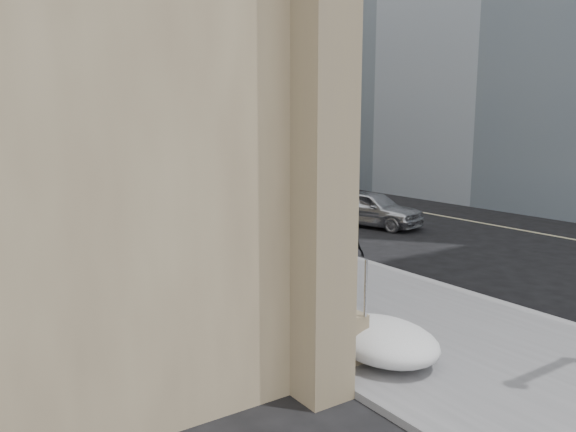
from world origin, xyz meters
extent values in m
plane|color=black|center=(0.00, 0.00, 0.00)|extent=(140.00, 140.00, 0.00)
cube|color=#5B5A5D|center=(0.00, 10.00, 0.06)|extent=(5.00, 80.00, 0.12)
cube|color=slate|center=(2.62, 10.00, 0.06)|extent=(0.24, 80.00, 0.12)
cube|color=#BFB78C|center=(10.50, 10.00, 0.01)|extent=(0.15, 70.00, 0.01)
cube|color=#867656|center=(-2.25, 20.00, 0.45)|extent=(1.10, 44.00, 0.90)
cylinder|color=silver|center=(-1.80, 20.00, 1.35)|extent=(0.06, 42.00, 0.06)
cube|color=black|center=(-2.70, 13.00, 4.00)|extent=(0.20, 2.20, 4.50)
cube|color=#867656|center=(15.50, 10.00, 2.00)|extent=(2.00, 80.00, 4.00)
cube|color=slate|center=(4.00, 60.00, 14.00)|extent=(30.00, 12.00, 28.00)
cylinder|color=#2D2D30|center=(2.90, 14.00, 4.00)|extent=(0.18, 0.18, 8.00)
cube|color=#2D2D30|center=(2.10, 14.00, 7.90)|extent=(1.60, 0.15, 0.12)
cylinder|color=#2D2D30|center=(1.40, 14.00, 7.75)|extent=(0.24, 0.24, 0.30)
cylinder|color=#2D2D30|center=(2.90, 34.00, 4.00)|extent=(0.18, 0.18, 8.00)
cube|color=#2D2D30|center=(2.10, 34.00, 7.90)|extent=(1.60, 0.15, 0.12)
cylinder|color=#2D2D30|center=(1.40, 34.00, 7.75)|extent=(0.24, 0.24, 0.30)
cylinder|color=#2D2D30|center=(3.00, 22.00, 3.00)|extent=(0.20, 0.20, 6.00)
cylinder|color=#2D2D30|center=(1.00, 22.00, 5.80)|extent=(4.00, 0.16, 0.16)
imported|color=black|center=(-0.50, 22.00, 5.30)|extent=(0.18, 0.22, 1.10)
ellipsoid|color=silver|center=(-1.45, 0.00, 0.46)|extent=(1.50, 2.10, 0.68)
ellipsoid|color=silver|center=(-1.40, 4.00, 0.48)|extent=(1.60, 2.20, 0.72)
ellipsoid|color=silver|center=(-1.50, 8.00, 0.44)|extent=(1.40, 2.00, 0.64)
ellipsoid|color=silver|center=(-1.35, 12.00, 0.50)|extent=(1.70, 2.30, 0.76)
ellipsoid|color=silver|center=(-1.45, 16.00, 0.45)|extent=(1.50, 2.10, 0.66)
imported|color=#513818|center=(-1.42, 4.47, 1.06)|extent=(1.72, 2.45, 1.89)
imported|color=black|center=(-1.42, 4.62, 1.87)|extent=(0.73, 0.60, 1.72)
imported|color=#4A2515|center=(1.25, 6.17, 1.27)|extent=(2.19, 2.37, 2.29)
imported|color=black|center=(1.25, 6.32, 2.06)|extent=(0.94, 0.79, 1.72)
imported|color=black|center=(0.22, 0.99, 0.98)|extent=(1.09, 0.70, 1.72)
imported|color=#B3B5BB|center=(6.59, 7.05, 0.67)|extent=(2.64, 4.20, 1.33)
imported|color=slate|center=(10.75, 17.46, 0.60)|extent=(2.03, 4.27, 1.20)
camera|label=1|loc=(-7.41, -8.17, 3.89)|focal=35.00mm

